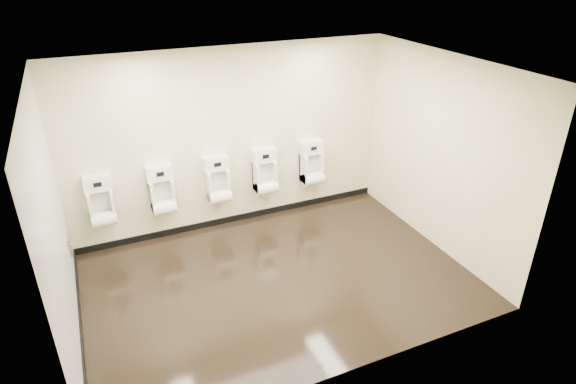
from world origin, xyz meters
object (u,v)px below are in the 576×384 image
at_px(urinal_0, 101,204).
at_px(urinal_4, 312,166).
at_px(urinal_2, 218,183).
at_px(urinal_3, 265,174).
at_px(urinal_1, 162,193).
at_px(access_panel, 70,245).

bearing_deg(urinal_0, urinal_4, 0.00).
height_order(urinal_2, urinal_3, same).
relative_size(urinal_0, urinal_3, 1.00).
height_order(urinal_0, urinal_1, same).
bearing_deg(urinal_1, urinal_0, 180.00).
bearing_deg(urinal_4, urinal_3, 180.00).
bearing_deg(urinal_0, urinal_3, 0.00).
bearing_deg(access_panel, urinal_3, 8.16).
xyz_separation_m(access_panel, urinal_2, (2.17, 0.42, 0.29)).
xyz_separation_m(urinal_2, urinal_3, (0.77, 0.00, 0.00)).
bearing_deg(urinal_1, urinal_3, 0.00).
xyz_separation_m(urinal_0, urinal_2, (1.69, 0.00, 0.00)).
bearing_deg(urinal_1, urinal_2, 0.00).
bearing_deg(access_panel, urinal_1, 17.65).
distance_m(urinal_2, urinal_3, 0.77).
bearing_deg(urinal_3, urinal_2, 180.00).
distance_m(access_panel, urinal_2, 2.23).
height_order(access_panel, urinal_3, urinal_3).
relative_size(urinal_2, urinal_3, 1.00).
bearing_deg(urinal_4, access_panel, -173.62).
distance_m(urinal_0, urinal_4, 3.29).
relative_size(urinal_1, urinal_3, 1.00).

